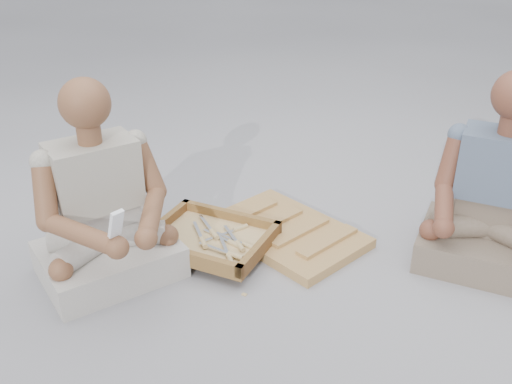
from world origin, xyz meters
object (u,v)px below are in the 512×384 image
Objects in this scene: tool_tray at (210,239)px; companion at (494,204)px; carved_panel at (287,232)px; craftsman at (103,214)px.

companion is at bearing 32.38° from tool_tray.
tool_tray is at bearing -123.69° from carved_panel.
companion is (1.22, 0.99, -0.00)m from craftsman.
companion reaches higher than tool_tray.
companion is at bearing 149.37° from craftsman.
craftsman reaches higher than carved_panel.
companion is at bearing 22.49° from carved_panel.
tool_tray is at bearing 21.42° from companion.
craftsman is (-0.23, -0.36, 0.21)m from tool_tray.
tool_tray is 0.69× the size of companion.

